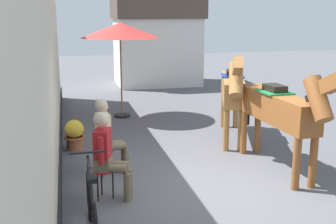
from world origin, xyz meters
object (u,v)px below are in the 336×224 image
leaning_bicycle (92,209)px  seated_visitor_far (107,133)px  saddled_horse_far (233,90)px  seated_visitor_near (107,151)px  cafe_parasol (120,31)px  flower_planter_farthest (74,134)px  saddled_horse_near (280,109)px

leaning_bicycle → seated_visitor_far: bearing=79.2°
saddled_horse_far → seated_visitor_near: bearing=-140.0°
saddled_horse_far → cafe_parasol: cafe_parasol is taller
seated_visitor_near → flower_planter_farthest: size_ratio=2.17×
seated_visitor_near → saddled_horse_far: size_ratio=0.48×
flower_planter_farthest → cafe_parasol: size_ratio=0.25×
saddled_horse_far → cafe_parasol: 3.70m
flower_planter_farthest → leaning_bicycle: leaning_bicycle is taller
leaning_bicycle → saddled_horse_near: bearing=25.5°
seated_visitor_near → cafe_parasol: bearing=80.2°
saddled_horse_far → cafe_parasol: (-2.15, 2.77, 1.20)m
seated_visitor_near → flower_planter_farthest: bearing=99.4°
seated_visitor_near → seated_visitor_far: bearing=84.5°
saddled_horse_near → cafe_parasol: size_ratio=1.16×
saddled_horse_far → cafe_parasol: bearing=127.8°
saddled_horse_near → cafe_parasol: bearing=114.5°
seated_visitor_far → leaning_bicycle: (-0.42, -2.21, -0.38)m
flower_planter_farthest → seated_visitor_near: bearing=-80.6°
seated_visitor_far → cafe_parasol: cafe_parasol is taller
saddled_horse_far → leaning_bicycle: (-3.39, -3.74, -0.76)m
cafe_parasol → seated_visitor_near: bearing=-99.8°
saddled_horse_far → flower_planter_farthest: saddled_horse_far is taller
flower_planter_farthest → seated_visitor_far: bearing=-71.5°
seated_visitor_near → saddled_horse_near: size_ratio=0.46×
seated_visitor_far → leaning_bicycle: seated_visitor_far is taller
flower_planter_farthest → saddled_horse_far: bearing=-1.5°
saddled_horse_near → cafe_parasol: cafe_parasol is taller
seated_visitor_far → saddled_horse_near: saddled_horse_near is taller
seated_visitor_far → seated_visitor_near: bearing=-95.5°
saddled_horse_near → leaning_bicycle: 3.90m
seated_visitor_far → cafe_parasol: (0.82, 4.30, 1.59)m
seated_visitor_near → flower_planter_farthest: (-0.44, 2.67, -0.44)m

